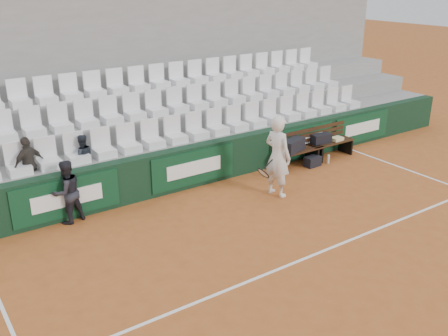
# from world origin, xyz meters

# --- Properties ---
(ground) EXTENTS (80.00, 80.00, 0.00)m
(ground) POSITION_xyz_m (0.00, 0.00, 0.00)
(ground) COLOR #AC5826
(ground) RESTS_ON ground
(court_baseline) EXTENTS (18.00, 0.06, 0.01)m
(court_baseline) POSITION_xyz_m (0.00, 0.00, 0.00)
(court_baseline) COLOR white
(court_baseline) RESTS_ON ground
(back_barrier) EXTENTS (18.00, 0.34, 1.00)m
(back_barrier) POSITION_xyz_m (0.07, 3.99, 0.50)
(back_barrier) COLOR black
(back_barrier) RESTS_ON ground
(grandstand_tier_front) EXTENTS (18.00, 0.95, 1.00)m
(grandstand_tier_front) POSITION_xyz_m (0.00, 4.62, 0.50)
(grandstand_tier_front) COLOR gray
(grandstand_tier_front) RESTS_ON ground
(grandstand_tier_mid) EXTENTS (18.00, 0.95, 1.45)m
(grandstand_tier_mid) POSITION_xyz_m (0.00, 5.58, 0.72)
(grandstand_tier_mid) COLOR gray
(grandstand_tier_mid) RESTS_ON ground
(grandstand_tier_back) EXTENTS (18.00, 0.95, 1.90)m
(grandstand_tier_back) POSITION_xyz_m (0.00, 6.53, 0.95)
(grandstand_tier_back) COLOR gray
(grandstand_tier_back) RESTS_ON ground
(grandstand_rear_wall) EXTENTS (18.00, 0.30, 4.40)m
(grandstand_rear_wall) POSITION_xyz_m (0.00, 7.15, 2.20)
(grandstand_rear_wall) COLOR gray
(grandstand_rear_wall) RESTS_ON ground
(seat_row_front) EXTENTS (11.90, 0.44, 0.63)m
(seat_row_front) POSITION_xyz_m (0.00, 4.45, 1.31)
(seat_row_front) COLOR silver
(seat_row_front) RESTS_ON grandstand_tier_front
(seat_row_mid) EXTENTS (11.90, 0.44, 0.63)m
(seat_row_mid) POSITION_xyz_m (0.00, 5.40, 1.77)
(seat_row_mid) COLOR white
(seat_row_mid) RESTS_ON grandstand_tier_mid
(seat_row_back) EXTENTS (11.90, 0.44, 0.63)m
(seat_row_back) POSITION_xyz_m (0.00, 6.35, 2.21)
(seat_row_back) COLOR white
(seat_row_back) RESTS_ON grandstand_tier_back
(bench_left) EXTENTS (1.50, 0.56, 0.45)m
(bench_left) POSITION_xyz_m (2.86, 3.56, 0.23)
(bench_left) COLOR #361D10
(bench_left) RESTS_ON ground
(bench_right) EXTENTS (1.50, 0.56, 0.45)m
(bench_right) POSITION_xyz_m (4.02, 3.58, 0.23)
(bench_right) COLOR #351F10
(bench_right) RESTS_ON ground
(sports_bag_left) EXTENTS (0.82, 0.55, 0.32)m
(sports_bag_left) POSITION_xyz_m (2.63, 3.55, 0.61)
(sports_bag_left) COLOR black
(sports_bag_left) RESTS_ON bench_left
(sports_bag_right) EXTENTS (0.57, 0.31, 0.26)m
(sports_bag_right) POSITION_xyz_m (3.73, 3.63, 0.58)
(sports_bag_right) COLOR black
(sports_bag_right) RESTS_ON bench_right
(towel) EXTENTS (0.34, 0.25, 0.09)m
(towel) POSITION_xyz_m (4.25, 3.54, 0.50)
(towel) COLOR beige
(towel) RESTS_ON bench_right
(sports_bag_ground) EXTENTS (0.45, 0.29, 0.27)m
(sports_bag_ground) POSITION_xyz_m (3.15, 3.31, 0.13)
(sports_bag_ground) COLOR black
(sports_bag_ground) RESTS_ON ground
(water_bottle_near) EXTENTS (0.07, 0.07, 0.26)m
(water_bottle_near) POSITION_xyz_m (1.68, 3.34, 0.13)
(water_bottle_near) COLOR silver
(water_bottle_near) RESTS_ON ground
(water_bottle_far) EXTENTS (0.07, 0.07, 0.24)m
(water_bottle_far) POSITION_xyz_m (3.66, 3.23, 0.12)
(water_bottle_far) COLOR silver
(water_bottle_far) RESTS_ON ground
(tennis_player) EXTENTS (0.78, 0.76, 1.88)m
(tennis_player) POSITION_xyz_m (1.18, 2.45, 0.94)
(tennis_player) COLOR silver
(tennis_player) RESTS_ON ground
(ball_kid) EXTENTS (0.76, 0.66, 1.34)m
(ball_kid) POSITION_xyz_m (-3.20, 3.79, 0.67)
(ball_kid) COLOR black
(ball_kid) RESTS_ON ground
(spectator_b) EXTENTS (0.75, 0.52, 1.18)m
(spectator_b) POSITION_xyz_m (-3.69, 4.50, 1.59)
(spectator_b) COLOR #312C27
(spectator_b) RESTS_ON grandstand_tier_front
(spectator_c) EXTENTS (0.55, 0.46, 1.02)m
(spectator_c) POSITION_xyz_m (-2.58, 4.50, 1.51)
(spectator_c) COLOR #1D222B
(spectator_c) RESTS_ON grandstand_tier_front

